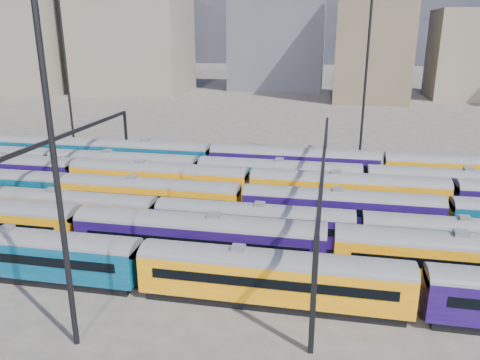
% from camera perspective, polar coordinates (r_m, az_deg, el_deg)
% --- Properties ---
extents(ground, '(500.00, 500.00, 0.00)m').
position_cam_1_polar(ground, '(50.34, -1.76, -4.98)').
color(ground, '#46403B').
rests_on(ground, ground).
extents(rake_0, '(121.94, 2.97, 5.01)m').
position_cam_1_polar(rake_0, '(35.28, 21.10, -11.98)').
color(rake_0, black).
rests_on(rake_0, ground).
extents(rake_1, '(154.21, 3.22, 5.43)m').
position_cam_1_polar(rake_1, '(40.34, -5.03, -6.58)').
color(rake_1, black).
rests_on(rake_1, ground).
extents(rake_2, '(134.09, 2.80, 4.71)m').
position_cam_1_polar(rake_2, '(50.72, -20.34, -2.95)').
color(rake_2, black).
rests_on(rake_2, ground).
extents(rake_3, '(101.14, 2.96, 4.99)m').
position_cam_1_polar(rake_3, '(51.82, -10.92, -1.53)').
color(rake_3, black).
rests_on(rake_3, ground).
extents(rake_4, '(109.04, 3.19, 5.39)m').
position_cam_1_polar(rake_4, '(53.00, 12.89, -0.99)').
color(rake_4, black).
rests_on(rake_4, ground).
extents(rake_5, '(102.54, 3.00, 5.06)m').
position_cam_1_polar(rake_5, '(58.06, 4.75, 0.87)').
color(rake_5, black).
rests_on(rake_5, ground).
extents(rake_6, '(135.82, 3.31, 5.59)m').
position_cam_1_polar(rake_6, '(64.47, -3.62, 2.86)').
color(rake_6, black).
rests_on(rake_6, ground).
extents(gantry_1, '(0.35, 40.35, 8.03)m').
position_cam_1_polar(gantry_1, '(55.95, -22.28, 3.33)').
color(gantry_1, black).
rests_on(gantry_1, ground).
extents(gantry_2, '(0.35, 40.35, 8.03)m').
position_cam_1_polar(gantry_2, '(47.01, 10.14, 1.86)').
color(gantry_2, black).
rests_on(gantry_2, ground).
extents(mast_1, '(1.40, 0.50, 25.60)m').
position_cam_1_polar(mast_1, '(78.65, -20.45, 12.65)').
color(mast_1, black).
rests_on(mast_1, ground).
extents(mast_2, '(1.40, 0.50, 25.60)m').
position_cam_1_polar(mast_2, '(28.41, -22.08, 5.40)').
color(mast_2, black).
rests_on(mast_2, ground).
extents(mast_3, '(1.40, 0.50, 25.60)m').
position_cam_1_polar(mast_3, '(69.66, 15.13, 12.63)').
color(mast_3, black).
rests_on(mast_3, ground).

